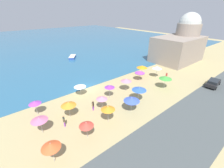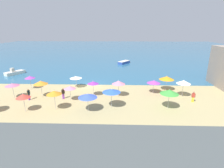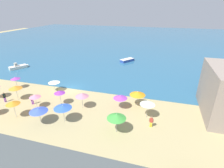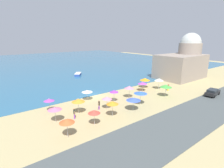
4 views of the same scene
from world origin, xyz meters
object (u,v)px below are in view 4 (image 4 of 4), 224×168
object	(u,v)px
beach_umbrella_3	(112,103)
beach_umbrella_5	(55,109)
beach_umbrella_0	(141,93)
beach_umbrella_12	(133,99)
beach_umbrella_4	(143,83)
beach_umbrella_11	(67,121)
beach_umbrella_9	(87,91)
beach_umbrella_13	(159,80)
bather_0	(74,113)
bather_1	(99,104)
parked_car_1	(212,92)
harbor_fortress	(184,61)
beach_umbrella_8	(166,86)
skiff_offshore	(78,74)
beach_umbrella_1	(49,100)
beach_umbrella_2	(129,87)
beach_umbrella_10	(107,98)
beach_umbrella_15	(94,112)
beach_umbrella_7	(78,100)
beach_umbrella_6	(114,91)
beach_umbrella_14	(145,79)
bather_2	(168,87)

from	to	relation	value
beach_umbrella_3	beach_umbrella_5	distance (m)	8.42
beach_umbrella_0	beach_umbrella_12	bearing A→B (deg)	-158.35
beach_umbrella_4	beach_umbrella_11	bearing A→B (deg)	-160.38
beach_umbrella_11	beach_umbrella_12	size ratio (longest dim) A/B	1.10
beach_umbrella_9	beach_umbrella_13	size ratio (longest dim) A/B	0.78
bather_0	bather_1	distance (m)	4.89
parked_car_1	harbor_fortress	distance (m)	18.43
beach_umbrella_8	skiff_offshore	world-z (taller)	beach_umbrella_8
bather_1	harbor_fortress	world-z (taller)	harbor_fortress
bather_1	beach_umbrella_4	bearing A→B (deg)	11.59
beach_umbrella_0	beach_umbrella_1	xyz separation A→B (m)	(-14.14, 6.94, -0.23)
parked_car_1	beach_umbrella_3	bearing A→B (deg)	168.03
beach_umbrella_2	beach_umbrella_12	world-z (taller)	beach_umbrella_2
beach_umbrella_1	beach_umbrella_5	distance (m)	4.24
bather_1	beach_umbrella_2	bearing A→B (deg)	8.82
beach_umbrella_3	beach_umbrella_10	distance (m)	3.24
harbor_fortress	bather_0	bearing A→B (deg)	-171.51
beach_umbrella_3	skiff_offshore	distance (m)	32.36
beach_umbrella_0	beach_umbrella_10	bearing A→B (deg)	161.09
beach_umbrella_15	skiff_offshore	size ratio (longest dim) A/B	0.55
beach_umbrella_12	beach_umbrella_7	bearing A→B (deg)	150.13
beach_umbrella_6	skiff_offshore	bearing A→B (deg)	77.82
harbor_fortress	beach_umbrella_8	bearing A→B (deg)	-157.99
beach_umbrella_11	harbor_fortress	size ratio (longest dim) A/B	0.18
beach_umbrella_6	beach_umbrella_7	distance (m)	7.79
beach_umbrella_7	beach_umbrella_13	size ratio (longest dim) A/B	0.98
beach_umbrella_8	beach_umbrella_12	size ratio (longest dim) A/B	1.12
beach_umbrella_3	beach_umbrella_15	distance (m)	3.71
bather_1	skiff_offshore	world-z (taller)	bather_1
beach_umbrella_8	bather_0	xyz separation A→B (m)	(-19.45, 2.18, -1.36)
beach_umbrella_7	beach_umbrella_14	bearing A→B (deg)	10.37
beach_umbrella_3	bather_0	bearing A→B (deg)	148.58
beach_umbrella_2	beach_umbrella_14	xyz separation A→B (m)	(7.95, 2.98, -0.07)
bather_1	bather_2	distance (m)	18.68
beach_umbrella_14	beach_umbrella_8	bearing A→B (deg)	-102.11
beach_umbrella_13	beach_umbrella_0	bearing A→B (deg)	-158.74
beach_umbrella_4	beach_umbrella_15	xyz separation A→B (m)	(-17.29, -7.04, 0.16)
beach_umbrella_4	beach_umbrella_5	size ratio (longest dim) A/B	0.94
beach_umbrella_2	bather_1	bearing A→B (deg)	-171.18
beach_umbrella_1	beach_umbrella_3	xyz separation A→B (m)	(6.98, -7.89, 0.27)
beach_umbrella_0	beach_umbrella_11	distance (m)	15.19
beach_umbrella_9	beach_umbrella_14	world-z (taller)	beach_umbrella_14
beach_umbrella_3	harbor_fortress	xyz separation A→B (m)	(34.47, 8.89, 2.50)
beach_umbrella_5	beach_umbrella_8	distance (m)	22.27
beach_umbrella_14	skiff_offshore	xyz separation A→B (m)	(-6.24, 22.93, -1.74)
beach_umbrella_6	skiff_offshore	xyz separation A→B (m)	(5.57, 25.83, -1.70)
beach_umbrella_13	beach_umbrella_14	bearing A→B (deg)	122.81
bather_0	bather_2	world-z (taller)	bather_0
beach_umbrella_7	bather_1	bearing A→B (deg)	-10.74
beach_umbrella_0	harbor_fortress	distance (m)	28.56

